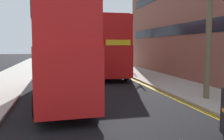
{
  "coord_description": "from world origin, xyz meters",
  "views": [
    {
      "loc": [
        -2.24,
        -1.12,
        3.08
      ],
      "look_at": [
        0.5,
        11.0,
        1.8
      ],
      "focal_mm": 38.58,
      "sensor_mm": 36.0,
      "label": 1
    }
  ],
  "objects": [
    {
      "name": "street_tree_mid",
      "position": [
        5.09,
        24.45,
        2.95
      ],
      "size": [
        1.92,
        2.09,
        6.07
      ],
      "color": "#6B6047",
      "rests_on": "sidewalk_right"
    },
    {
      "name": "sidewalk_right",
      "position": [
        6.5,
        16.0,
        0.07
      ],
      "size": [
        4.0,
        80.0,
        0.14
      ],
      "primitive_type": "cube",
      "color": "#ADA89E",
      "rests_on": "ground"
    },
    {
      "name": "kerb_line_outer",
      "position": [
        4.4,
        14.0,
        0.0
      ],
      "size": [
        0.1,
        56.0,
        0.01
      ],
      "primitive_type": "cube",
      "color": "yellow",
      "rests_on": "ground"
    },
    {
      "name": "kerb_line_inner",
      "position": [
        4.24,
        14.0,
        0.0
      ],
      "size": [
        0.1,
        56.0,
        0.01
      ],
      "primitive_type": "cube",
      "color": "yellow",
      "rests_on": "ground"
    },
    {
      "name": "double_decker_bus_oncoming",
      "position": [
        2.33,
        22.52,
        3.03
      ],
      "size": [
        2.88,
        10.83,
        5.64
      ],
      "color": "red",
      "rests_on": "ground"
    },
    {
      "name": "street_tree_far",
      "position": [
        6.42,
        29.99,
        2.9
      ],
      "size": [
        2.02,
        2.23,
        5.87
      ],
      "color": "#6B6047",
      "rests_on": "sidewalk_right"
    },
    {
      "name": "street_tree_near",
      "position": [
        5.82,
        10.64,
        3.47
      ],
      "size": [
        1.55,
        1.65,
        6.91
      ],
      "color": "#6B6047",
      "rests_on": "sidewalk_right"
    },
    {
      "name": "double_decker_bus_away",
      "position": [
        -2.07,
        12.74,
        3.03
      ],
      "size": [
        3.13,
        10.9,
        5.64
      ],
      "color": "red",
      "rests_on": "ground"
    }
  ]
}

